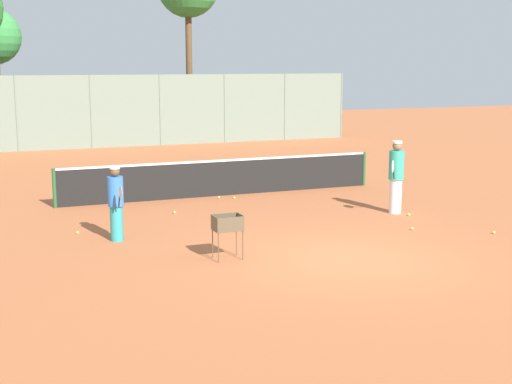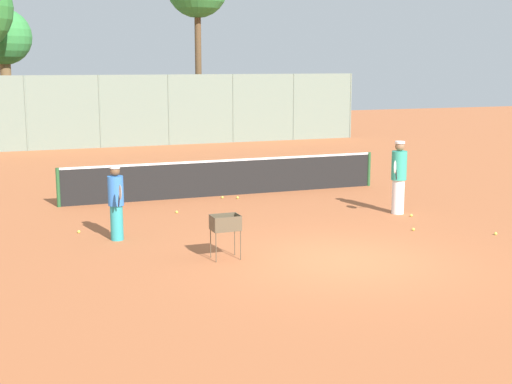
# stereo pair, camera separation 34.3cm
# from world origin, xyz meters

# --- Properties ---
(ground_plane) EXTENTS (80.00, 80.00, 0.00)m
(ground_plane) POSITION_xyz_m (0.00, 0.00, 0.00)
(ground_plane) COLOR #B26038
(tennis_net) EXTENTS (9.65, 0.10, 1.07)m
(tennis_net) POSITION_xyz_m (0.00, 7.48, 0.56)
(tennis_net) COLOR #26592D
(tennis_net) RESTS_ON ground_plane
(back_fence) EXTENTS (22.59, 0.08, 3.31)m
(back_fence) POSITION_xyz_m (-0.00, 20.86, 1.66)
(back_fence) COLOR gray
(back_fence) RESTS_ON ground_plane
(tree_2) EXTENTS (2.72, 2.72, 6.46)m
(tree_2) POSITION_xyz_m (-5.44, 25.53, 4.94)
(tree_2) COLOR brown
(tree_2) RESTS_ON ground_plane
(player_white_outfit) EXTENTS (0.72, 0.77, 1.89)m
(player_white_outfit) POSITION_xyz_m (3.36, 3.48, 0.98)
(player_white_outfit) COLOR white
(player_white_outfit) RESTS_ON ground_plane
(player_red_cap) EXTENTS (0.34, 0.89, 1.65)m
(player_red_cap) POSITION_xyz_m (-3.93, 3.25, 0.86)
(player_red_cap) COLOR teal
(player_red_cap) RESTS_ON ground_plane
(ball_cart) EXTENTS (0.56, 0.41, 0.89)m
(ball_cart) POSITION_xyz_m (-2.15, 0.97, 0.66)
(ball_cart) COLOR brown
(ball_cart) RESTS_ON ground_plane
(tennis_ball_0) EXTENTS (0.07, 0.07, 0.07)m
(tennis_ball_0) POSITION_xyz_m (0.15, 6.89, 0.03)
(tennis_ball_0) COLOR #D1E54C
(tennis_ball_0) RESTS_ON ground_plane
(tennis_ball_1) EXTENTS (0.07, 0.07, 0.07)m
(tennis_ball_1) POSITION_xyz_m (-1.99, 5.56, 0.03)
(tennis_ball_1) COLOR #D1E54C
(tennis_ball_1) RESTS_ON ground_plane
(tennis_ball_2) EXTENTS (0.07, 0.07, 0.07)m
(tennis_ball_2) POSITION_xyz_m (4.20, 0.67, 0.03)
(tennis_ball_2) COLOR #D1E54C
(tennis_ball_2) RESTS_ON ground_plane
(tennis_ball_3) EXTENTS (0.07, 0.07, 0.07)m
(tennis_ball_3) POSITION_xyz_m (-4.65, 4.22, 0.03)
(tennis_ball_3) COLOR #D1E54C
(tennis_ball_3) RESTS_ON ground_plane
(tennis_ball_4) EXTENTS (0.07, 0.07, 0.07)m
(tennis_ball_4) POSITION_xyz_m (3.49, 3.03, 0.03)
(tennis_ball_4) COLOR #D1E54C
(tennis_ball_4) RESTS_ON ground_plane
(tennis_ball_5) EXTENTS (0.07, 0.07, 0.07)m
(tennis_ball_5) POSITION_xyz_m (2.68, 1.70, 0.03)
(tennis_ball_5) COLOR #D1E54C
(tennis_ball_5) RESTS_ON ground_plane
(tennis_ball_6) EXTENTS (0.07, 0.07, 0.07)m
(tennis_ball_6) POSITION_xyz_m (-0.24, 7.10, 0.03)
(tennis_ball_6) COLOR #D1E54C
(tennis_ball_6) RESTS_ON ground_plane
(parked_car) EXTENTS (4.20, 1.70, 1.60)m
(parked_car) POSITION_xyz_m (-0.44, 25.78, 0.66)
(parked_car) COLOR white
(parked_car) RESTS_ON ground_plane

